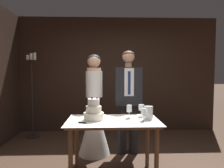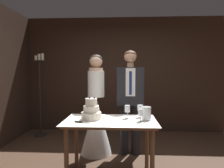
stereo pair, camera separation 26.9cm
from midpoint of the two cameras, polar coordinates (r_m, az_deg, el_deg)
The scene contains 11 objects.
wall_back at distance 4.78m, azimuth 4.79°, elevation 2.64°, with size 4.74×0.12×2.68m, color black.
cake_table at distance 2.71m, azimuth 2.46°, elevation -12.47°, with size 1.22×0.71×0.77m.
tiered_cake at distance 2.70m, azimuth -3.03°, elevation -7.81°, with size 0.27×0.27×0.31m.
cake_knife at distance 2.53m, azimuth -4.63°, elevation -11.00°, with size 0.44×0.15×0.02m.
wine_glass_near at distance 2.78m, azimuth 7.28°, elevation -7.14°, with size 0.07×0.07×0.18m.
wine_glass_middle at distance 2.86m, azimuth 10.85°, elevation -6.94°, with size 0.08×0.08×0.18m.
wine_glass_far at distance 2.63m, azimuth 11.16°, elevation -8.21°, with size 0.07×0.07×0.16m.
hurricane_candle at distance 2.74m, azimuth 12.69°, elevation -8.29°, with size 0.12×0.12×0.18m.
bride at distance 3.47m, azimuth -2.25°, elevation -9.46°, with size 0.54×0.54×1.70m.
groom at distance 3.40m, azimuth 7.52°, elevation -3.50°, with size 0.44×0.25×1.77m.
candle_stand at distance 4.64m, azimuth -18.27°, elevation -2.60°, with size 0.28×0.28×1.81m.
Camera 2 is at (-0.00, -2.44, 1.41)m, focal length 32.00 mm.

